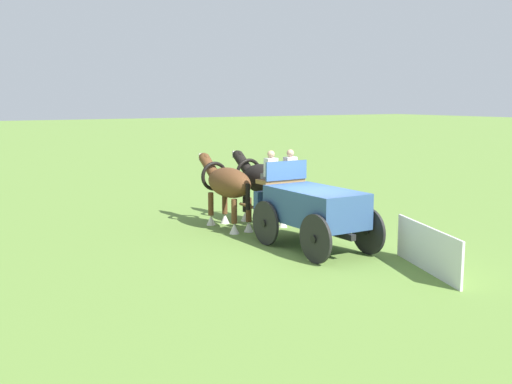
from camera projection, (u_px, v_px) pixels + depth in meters
ground_plane at (315, 249)px, 16.87m from camera, size 220.00×220.00×0.00m
show_wagon at (312, 206)px, 16.84m from camera, size 5.86×1.96×2.63m
draft_horse_near at (227, 184)px, 19.51m from camera, size 3.26×0.97×2.30m
draft_horse_off at (261, 180)px, 20.17m from camera, size 3.17×1.00×2.33m
sponsor_banner at (427, 249)px, 14.64m from camera, size 3.03×1.14×1.10m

